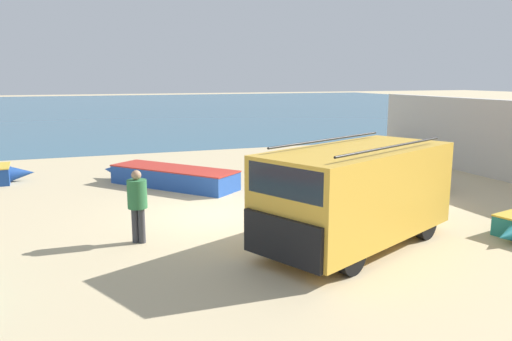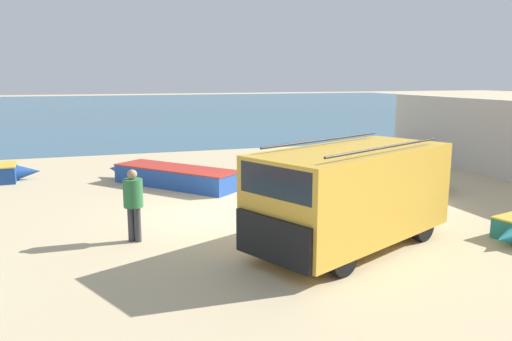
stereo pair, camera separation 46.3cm
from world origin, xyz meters
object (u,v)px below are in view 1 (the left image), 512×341
at_px(fishing_rowboat_1, 413,185).
at_px(fishing_rowboat_5, 367,157).
at_px(parked_van, 356,192).
at_px(fishing_rowboat_2, 169,176).
at_px(fisherman_1, 137,200).

height_order(fishing_rowboat_1, fishing_rowboat_5, fishing_rowboat_1).
bearing_deg(parked_van, fishing_rowboat_2, -94.94).
bearing_deg(fishing_rowboat_2, parked_van, 159.82).
xyz_separation_m(parked_van, fishing_rowboat_1, (4.32, 3.60, -0.89)).
relative_size(parked_van, fishing_rowboat_5, 1.26).
relative_size(fishing_rowboat_2, fishing_rowboat_5, 1.16).
height_order(fishing_rowboat_2, fisherman_1, fisherman_1).
relative_size(parked_van, fishing_rowboat_1, 1.42).
relative_size(fishing_rowboat_1, fishing_rowboat_5, 0.89).
bearing_deg(fishing_rowboat_1, fishing_rowboat_2, -75.63).
relative_size(parked_van, fisherman_1, 3.19).
bearing_deg(fisherman_1, fishing_rowboat_1, -42.33).
bearing_deg(fisherman_1, fishing_rowboat_5, -18.87).
xyz_separation_m(fishing_rowboat_1, fishing_rowboat_5, (1.92, 5.68, -0.04)).
bearing_deg(fishing_rowboat_5, parked_van, -57.35).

